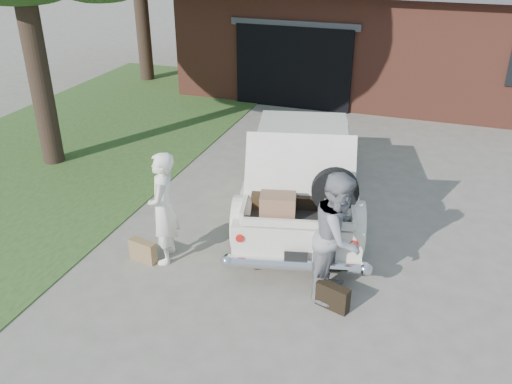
% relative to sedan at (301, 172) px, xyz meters
% --- Properties ---
extents(ground, '(90.00, 90.00, 0.00)m').
position_rel_sedan_xyz_m(ground, '(-0.24, -2.32, -0.72)').
color(ground, gray).
rests_on(ground, ground).
extents(grass_strip, '(6.00, 16.00, 0.02)m').
position_rel_sedan_xyz_m(grass_strip, '(-5.74, 0.68, -0.71)').
color(grass_strip, '#2D4C1E').
rests_on(grass_strip, ground).
extents(house, '(12.80, 7.80, 3.30)m').
position_rel_sedan_xyz_m(house, '(0.74, 9.15, 0.95)').
color(house, brown).
rests_on(house, ground).
extents(sedan, '(2.98, 5.23, 1.91)m').
position_rel_sedan_xyz_m(sedan, '(0.00, 0.00, 0.00)').
color(sedan, white).
rests_on(sedan, ground).
extents(woman_left, '(0.58, 0.73, 1.76)m').
position_rel_sedan_xyz_m(woman_left, '(-1.50, -2.27, 0.16)').
color(woman_left, white).
rests_on(woman_left, ground).
extents(woman_right, '(0.80, 0.97, 1.83)m').
position_rel_sedan_xyz_m(woman_right, '(1.10, -2.24, 0.19)').
color(woman_right, gray).
rests_on(woman_right, ground).
extents(suitcase_left, '(0.47, 0.23, 0.35)m').
position_rel_sedan_xyz_m(suitcase_left, '(-1.82, -2.44, -0.55)').
color(suitcase_left, olive).
rests_on(suitcase_left, ground).
extents(suitcase_right, '(0.48, 0.28, 0.36)m').
position_rel_sedan_xyz_m(suitcase_right, '(1.15, -2.60, -0.55)').
color(suitcase_right, black).
rests_on(suitcase_right, ground).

